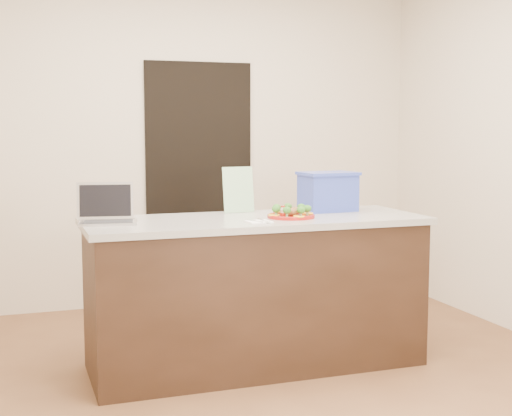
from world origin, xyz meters
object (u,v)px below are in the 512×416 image
object	(u,v)px
island	(256,292)
napkin	(259,222)
plate	(291,216)
laptop	(107,212)
yogurt_bottle	(283,213)
chair	(242,262)
blue_box	(328,191)

from	to	relation	value
island	napkin	distance (m)	0.50
plate	laptop	bearing A→B (deg)	172.63
yogurt_bottle	laptop	bearing A→B (deg)	171.90
chair	blue_box	bearing A→B (deg)	-52.82
island	plate	distance (m)	0.52
chair	plate	bearing A→B (deg)	-79.47
island	yogurt_bottle	distance (m)	0.52
blue_box	chair	distance (m)	0.98
napkin	plate	bearing A→B (deg)	25.93
plate	napkin	xyz separation A→B (m)	(-0.25, -0.12, -0.01)
island	chair	xyz separation A→B (m)	(0.20, 0.89, 0.01)
blue_box	chair	bearing A→B (deg)	112.57
laptop	plate	bearing A→B (deg)	2.45
napkin	blue_box	world-z (taller)	blue_box
blue_box	napkin	bearing A→B (deg)	-152.62
laptop	yogurt_bottle	bearing A→B (deg)	1.73
island	chair	size ratio (longest dim) A/B	2.47
island	plate	xyz separation A→B (m)	(0.20, -0.07, 0.47)
napkin	blue_box	size ratio (longest dim) A/B	0.36
plate	chair	xyz separation A→B (m)	(0.00, 0.96, -0.46)
napkin	chair	xyz separation A→B (m)	(0.25, 1.08, -0.45)
plate	laptop	world-z (taller)	laptop
island	blue_box	xyz separation A→B (m)	(0.56, 0.18, 0.59)
island	blue_box	world-z (taller)	blue_box
yogurt_bottle	chair	xyz separation A→B (m)	(0.06, 0.97, -0.48)
island	napkin	size ratio (longest dim) A/B	15.41
island	plate	world-z (taller)	plate
napkin	yogurt_bottle	xyz separation A→B (m)	(0.19, 0.11, 0.03)
yogurt_bottle	blue_box	bearing A→B (deg)	31.64
yogurt_bottle	blue_box	size ratio (longest dim) A/B	0.20
laptop	blue_box	bearing A→B (deg)	14.13
plate	napkin	bearing A→B (deg)	-154.07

